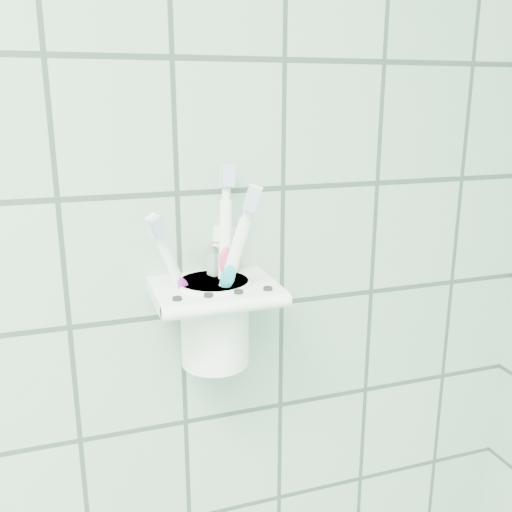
{
  "coord_description": "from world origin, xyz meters",
  "views": [
    {
      "loc": [
        0.51,
        0.58,
        1.49
      ],
      "look_at": [
        0.68,
        1.1,
        1.34
      ],
      "focal_mm": 40.0,
      "sensor_mm": 36.0,
      "label": 1
    }
  ],
  "objects": [
    {
      "name": "holder_bracket",
      "position": [
        0.65,
        1.15,
        1.29
      ],
      "size": [
        0.13,
        0.11,
        0.04
      ],
      "color": "white",
      "rests_on": "wall_back"
    },
    {
      "name": "toothbrush_orange",
      "position": [
        0.64,
        1.16,
        1.32
      ],
      "size": [
        0.06,
        0.06,
        0.21
      ],
      "rotation": [
        0.13,
        0.31,
        -0.41
      ],
      "color": "white",
      "rests_on": "cup"
    },
    {
      "name": "toothbrush_blue",
      "position": [
        0.66,
        1.14,
        1.32
      ],
      "size": [
        0.03,
        0.05,
        0.21
      ],
      "rotation": [
        -0.18,
        0.08,
        -0.03
      ],
      "color": "white",
      "rests_on": "cup"
    },
    {
      "name": "toothpaste_tube",
      "position": [
        0.66,
        1.16,
        1.3
      ],
      "size": [
        0.05,
        0.05,
        0.15
      ],
      "rotation": [
        -0.14,
        0.17,
        0.41
      ],
      "color": "silver",
      "rests_on": "cup"
    },
    {
      "name": "toothbrush_pink",
      "position": [
        0.65,
        1.17,
        1.31
      ],
      "size": [
        0.07,
        0.05,
        0.18
      ],
      "rotation": [
        0.06,
        -0.42,
        0.42
      ],
      "color": "white",
      "rests_on": "cup"
    },
    {
      "name": "cup",
      "position": [
        0.65,
        1.16,
        1.26
      ],
      "size": [
        0.08,
        0.08,
        0.1
      ],
      "color": "white",
      "rests_on": "holder_bracket"
    }
  ]
}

